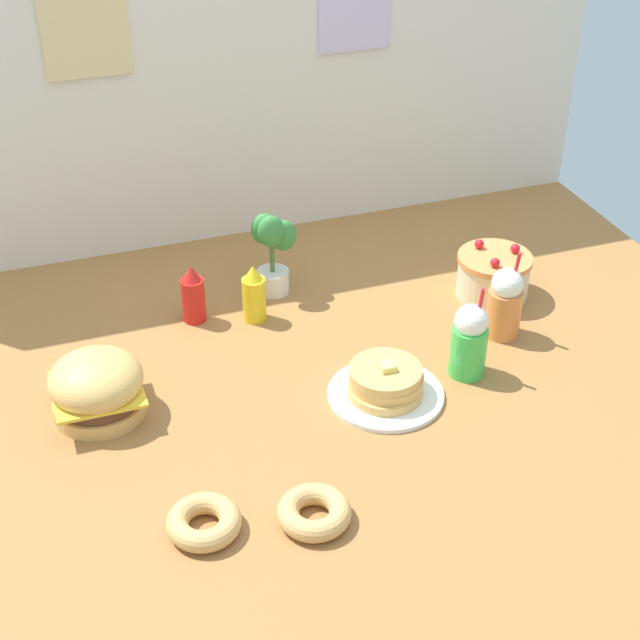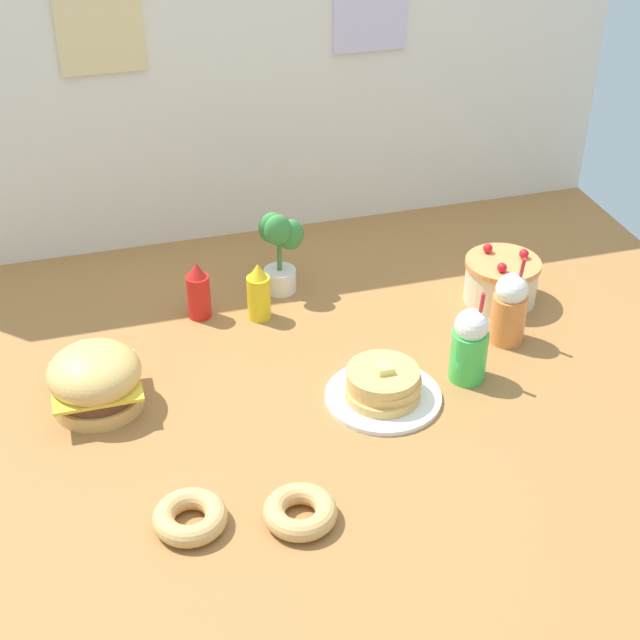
{
  "view_description": "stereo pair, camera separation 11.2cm",
  "coord_description": "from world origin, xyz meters",
  "px_view_note": "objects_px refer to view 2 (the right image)",
  "views": [
    {
      "loc": [
        -0.67,
        -1.82,
        1.54
      ],
      "look_at": [
        0.01,
        0.14,
        0.15
      ],
      "focal_mm": 53.59,
      "sensor_mm": 36.0,
      "label": 1
    },
    {
      "loc": [
        -0.56,
        -1.85,
        1.54
      ],
      "look_at": [
        0.01,
        0.14,
        0.15
      ],
      "focal_mm": 53.59,
      "sensor_mm": 36.0,
      "label": 2
    }
  ],
  "objects_px": {
    "layer_cake": "(501,280)",
    "potted_plant": "(281,248)",
    "mustard_bottle": "(259,293)",
    "cream_soda_cup": "(470,345)",
    "donut_pink_glaze": "(190,517)",
    "burger": "(95,380)",
    "donut_chocolate": "(300,511)",
    "pancake_stack": "(383,387)",
    "orange_float_cup": "(509,308)",
    "ketchup_bottle": "(198,292)"
  },
  "relations": [
    {
      "from": "layer_cake",
      "to": "potted_plant",
      "type": "bearing_deg",
      "value": 159.2
    },
    {
      "from": "mustard_bottle",
      "to": "cream_soda_cup",
      "type": "distance_m",
      "value": 0.64
    },
    {
      "from": "donut_pink_glaze",
      "to": "burger",
      "type": "bearing_deg",
      "value": 107.77
    },
    {
      "from": "layer_cake",
      "to": "donut_chocolate",
      "type": "xyz_separation_m",
      "value": [
        -0.81,
        -0.71,
        -0.04
      ]
    },
    {
      "from": "pancake_stack",
      "to": "cream_soda_cup",
      "type": "bearing_deg",
      "value": 5.84
    },
    {
      "from": "pancake_stack",
      "to": "layer_cake",
      "type": "distance_m",
      "value": 0.61
    },
    {
      "from": "burger",
      "to": "cream_soda_cup",
      "type": "relative_size",
      "value": 0.88
    },
    {
      "from": "orange_float_cup",
      "to": "burger",
      "type": "bearing_deg",
      "value": 179.06
    },
    {
      "from": "ketchup_bottle",
      "to": "potted_plant",
      "type": "xyz_separation_m",
      "value": [
        0.26,
        0.07,
        0.06
      ]
    },
    {
      "from": "ketchup_bottle",
      "to": "donut_chocolate",
      "type": "height_order",
      "value": "ketchup_bottle"
    },
    {
      "from": "mustard_bottle",
      "to": "burger",
      "type": "bearing_deg",
      "value": -149.59
    },
    {
      "from": "burger",
      "to": "donut_pink_glaze",
      "type": "distance_m",
      "value": 0.51
    },
    {
      "from": "cream_soda_cup",
      "to": "donut_pink_glaze",
      "type": "bearing_deg",
      "value": -157.34
    },
    {
      "from": "layer_cake",
      "to": "orange_float_cup",
      "type": "height_order",
      "value": "orange_float_cup"
    },
    {
      "from": "pancake_stack",
      "to": "orange_float_cup",
      "type": "bearing_deg",
      "value": 20.53
    },
    {
      "from": "burger",
      "to": "donut_pink_glaze",
      "type": "relative_size",
      "value": 1.43
    },
    {
      "from": "ketchup_bottle",
      "to": "donut_chocolate",
      "type": "relative_size",
      "value": 1.08
    },
    {
      "from": "pancake_stack",
      "to": "potted_plant",
      "type": "xyz_separation_m",
      "value": [
        -0.12,
        0.59,
        0.11
      ]
    },
    {
      "from": "burger",
      "to": "donut_chocolate",
      "type": "relative_size",
      "value": 1.43
    },
    {
      "from": "layer_cake",
      "to": "donut_pink_glaze",
      "type": "height_order",
      "value": "layer_cake"
    },
    {
      "from": "cream_soda_cup",
      "to": "pancake_stack",
      "type": "bearing_deg",
      "value": -174.16
    },
    {
      "from": "cream_soda_cup",
      "to": "orange_float_cup",
      "type": "bearing_deg",
      "value": 36.91
    },
    {
      "from": "pancake_stack",
      "to": "mustard_bottle",
      "type": "relative_size",
      "value": 1.7
    },
    {
      "from": "mustard_bottle",
      "to": "orange_float_cup",
      "type": "distance_m",
      "value": 0.71
    },
    {
      "from": "orange_float_cup",
      "to": "donut_pink_glaze",
      "type": "bearing_deg",
      "value": -154.45
    },
    {
      "from": "burger",
      "to": "potted_plant",
      "type": "distance_m",
      "value": 0.72
    },
    {
      "from": "mustard_bottle",
      "to": "donut_chocolate",
      "type": "relative_size",
      "value": 1.08
    },
    {
      "from": "ketchup_bottle",
      "to": "potted_plant",
      "type": "height_order",
      "value": "potted_plant"
    },
    {
      "from": "orange_float_cup",
      "to": "donut_chocolate",
      "type": "bearing_deg",
      "value": -145.04
    },
    {
      "from": "burger",
      "to": "orange_float_cup",
      "type": "distance_m",
      "value": 1.13
    },
    {
      "from": "layer_cake",
      "to": "donut_pink_glaze",
      "type": "xyz_separation_m",
      "value": [
        -1.04,
        -0.66,
        -0.04
      ]
    },
    {
      "from": "potted_plant",
      "to": "mustard_bottle",
      "type": "bearing_deg",
      "value": -127.78
    },
    {
      "from": "pancake_stack",
      "to": "orange_float_cup",
      "type": "relative_size",
      "value": 1.13
    },
    {
      "from": "pancake_stack",
      "to": "ketchup_bottle",
      "type": "xyz_separation_m",
      "value": [
        -0.39,
        0.52,
        0.05
      ]
    },
    {
      "from": "orange_float_cup",
      "to": "donut_chocolate",
      "type": "distance_m",
      "value": 0.9
    },
    {
      "from": "layer_cake",
      "to": "donut_pink_glaze",
      "type": "relative_size",
      "value": 1.34
    },
    {
      "from": "layer_cake",
      "to": "cream_soda_cup",
      "type": "height_order",
      "value": "cream_soda_cup"
    },
    {
      "from": "ketchup_bottle",
      "to": "mustard_bottle",
      "type": "xyz_separation_m",
      "value": [
        0.17,
        -0.05,
        0.0
      ]
    },
    {
      "from": "layer_cake",
      "to": "ketchup_bottle",
      "type": "height_order",
      "value": "ketchup_bottle"
    },
    {
      "from": "potted_plant",
      "to": "pancake_stack",
      "type": "bearing_deg",
      "value": -78.38
    },
    {
      "from": "layer_cake",
      "to": "potted_plant",
      "type": "relative_size",
      "value": 0.82
    },
    {
      "from": "pancake_stack",
      "to": "donut_chocolate",
      "type": "distance_m",
      "value": 0.48
    },
    {
      "from": "mustard_bottle",
      "to": "donut_chocolate",
      "type": "xyz_separation_m",
      "value": [
        -0.1,
        -0.82,
        -0.06
      ]
    },
    {
      "from": "burger",
      "to": "cream_soda_cup",
      "type": "height_order",
      "value": "cream_soda_cup"
    },
    {
      "from": "ketchup_bottle",
      "to": "cream_soda_cup",
      "type": "bearing_deg",
      "value": -37.9
    },
    {
      "from": "layer_cake",
      "to": "orange_float_cup",
      "type": "relative_size",
      "value": 0.83
    },
    {
      "from": "ketchup_bottle",
      "to": "potted_plant",
      "type": "relative_size",
      "value": 0.66
    },
    {
      "from": "layer_cake",
      "to": "donut_chocolate",
      "type": "relative_size",
      "value": 1.34
    },
    {
      "from": "pancake_stack",
      "to": "ketchup_bottle",
      "type": "distance_m",
      "value": 0.64
    },
    {
      "from": "burger",
      "to": "cream_soda_cup",
      "type": "xyz_separation_m",
      "value": [
        0.95,
        -0.15,
        0.02
      ]
    }
  ]
}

